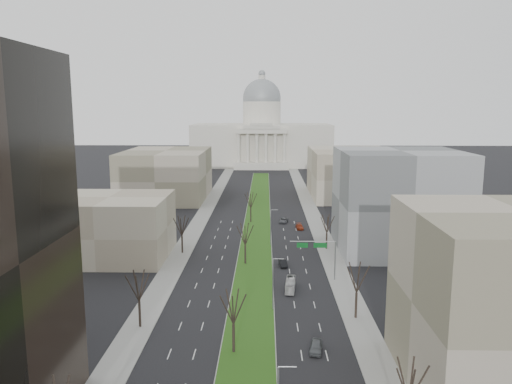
# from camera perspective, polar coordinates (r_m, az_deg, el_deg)

# --- Properties ---
(ground) EXTENTS (600.00, 600.00, 0.00)m
(ground) POSITION_cam_1_polar(r_m,az_deg,el_deg) (149.09, 0.17, -3.50)
(ground) COLOR black
(ground) RESTS_ON ground
(median) EXTENTS (8.00, 222.03, 0.20)m
(median) POSITION_cam_1_polar(r_m,az_deg,el_deg) (148.08, 0.16, -3.56)
(median) COLOR #999993
(median) RESTS_ON ground
(sidewalk_left) EXTENTS (5.00, 330.00, 0.15)m
(sidewalk_left) POSITION_cam_1_polar(r_m,az_deg,el_deg) (126.43, -8.02, -6.00)
(sidewalk_left) COLOR gray
(sidewalk_left) RESTS_ON ground
(sidewalk_right) EXTENTS (5.00, 330.00, 0.15)m
(sidewalk_right) POSITION_cam_1_polar(r_m,az_deg,el_deg) (125.76, 8.02, -6.08)
(sidewalk_right) COLOR gray
(sidewalk_right) RESTS_ON ground
(capitol) EXTENTS (80.00, 46.00, 55.00)m
(capitol) POSITION_cam_1_polar(r_m,az_deg,el_deg) (295.24, 0.66, 6.27)
(capitol) COLOR beige
(capitol) RESTS_ON ground
(building_beige_left) EXTENTS (26.00, 22.00, 14.00)m
(building_beige_left) POSITION_cam_1_polar(r_m,az_deg,el_deg) (118.81, -16.29, -3.87)
(building_beige_left) COLOR tan
(building_beige_left) RESTS_ON ground
(building_grey_right) EXTENTS (28.00, 26.00, 24.00)m
(building_grey_right) POSITION_cam_1_polar(r_m,az_deg,el_deg) (123.30, 15.95, -0.99)
(building_grey_right) COLOR slate
(building_grey_right) RESTS_ON ground
(building_far_left) EXTENTS (30.00, 40.00, 18.00)m
(building_far_left) POSITION_cam_1_polar(r_m,az_deg,el_deg) (190.52, -10.22, 2.00)
(building_far_left) COLOR gray
(building_far_left) RESTS_ON ground
(building_far_right) EXTENTS (30.00, 40.00, 18.00)m
(building_far_right) POSITION_cam_1_polar(r_m,az_deg,el_deg) (194.51, 10.77, 2.14)
(building_far_right) COLOR tan
(building_far_right) RESTS_ON ground
(tree_left_mid) EXTENTS (5.40, 5.40, 9.72)m
(tree_left_mid) POSITION_cam_1_polar(r_m,az_deg,el_deg) (80.42, -13.28, -10.27)
(tree_left_mid) COLOR black
(tree_left_mid) RESTS_ON ground
(tree_left_far) EXTENTS (5.28, 5.28, 9.50)m
(tree_left_far) POSITION_cam_1_polar(r_m,az_deg,el_deg) (118.00, -8.49, -3.75)
(tree_left_far) COLOR black
(tree_left_far) RESTS_ON ground
(tree_right_near) EXTENTS (5.16, 5.16, 9.29)m
(tree_right_near) POSITION_cam_1_polar(r_m,az_deg,el_deg) (56.50, 17.19, -19.82)
(tree_right_near) COLOR black
(tree_right_near) RESTS_ON ground
(tree_right_mid) EXTENTS (5.52, 5.52, 9.94)m
(tree_right_mid) POSITION_cam_1_polar(r_m,az_deg,el_deg) (83.03, 11.48, -9.44)
(tree_right_mid) COLOR black
(tree_right_mid) RESTS_ON ground
(tree_right_far) EXTENTS (5.04, 5.04, 9.07)m
(tree_right_far) POSITION_cam_1_polar(r_m,az_deg,el_deg) (121.23, 8.12, -3.53)
(tree_right_far) COLOR black
(tree_right_far) RESTS_ON ground
(tree_median_a) EXTENTS (5.40, 5.40, 9.72)m
(tree_median_a) POSITION_cam_1_polar(r_m,az_deg,el_deg) (70.68, -2.61, -12.87)
(tree_median_a) COLOR black
(tree_median_a) RESTS_ON ground
(tree_median_b) EXTENTS (5.40, 5.40, 9.72)m
(tree_median_b) POSITION_cam_1_polar(r_m,az_deg,el_deg) (108.65, -1.24, -4.74)
(tree_median_b) COLOR black
(tree_median_b) RESTS_ON ground
(tree_median_c) EXTENTS (5.40, 5.40, 9.72)m
(tree_median_c) POSITION_cam_1_polar(r_m,az_deg,el_deg) (147.69, -0.61, -0.86)
(tree_median_c) COLOR black
(tree_median_c) RESTS_ON ground
(streetlamp_median_b) EXTENTS (1.90, 0.20, 9.16)m
(streetlamp_median_b) POSITION_cam_1_polar(r_m,az_deg,el_deg) (85.33, 1.99, -10.39)
(streetlamp_median_b) COLOR gray
(streetlamp_median_b) RESTS_ON ground
(streetlamp_median_c) EXTENTS (1.90, 0.20, 9.16)m
(streetlamp_median_c) POSITION_cam_1_polar(r_m,az_deg,el_deg) (123.65, 1.72, -4.00)
(streetlamp_median_c) COLOR gray
(streetlamp_median_c) RESTS_ON ground
(mast_arm_signs) EXTENTS (9.12, 0.24, 8.09)m
(mast_arm_signs) POSITION_cam_1_polar(r_m,az_deg,el_deg) (99.80, 7.50, -6.67)
(mast_arm_signs) COLOR gray
(mast_arm_signs) RESTS_ON ground
(car_grey_near) EXTENTS (2.43, 4.53, 1.47)m
(car_grey_near) POSITION_cam_1_polar(r_m,az_deg,el_deg) (74.17, 6.88, -17.12)
(car_grey_near) COLOR #4E5256
(car_grey_near) RESTS_ON ground
(car_black) EXTENTS (1.96, 4.38, 1.40)m
(car_black) POSITION_cam_1_polar(r_m,az_deg,el_deg) (109.21, 3.10, -8.11)
(car_black) COLOR black
(car_black) RESTS_ON ground
(car_red) EXTENTS (2.22, 4.80, 1.36)m
(car_red) POSITION_cam_1_polar(r_m,az_deg,el_deg) (141.70, 5.00, -3.96)
(car_red) COLOR maroon
(car_red) RESTS_ON ground
(car_grey_far) EXTENTS (2.99, 5.10, 1.33)m
(car_grey_far) POSITION_cam_1_polar(r_m,az_deg,el_deg) (149.10, 3.18, -3.26)
(car_grey_far) COLOR #47494E
(car_grey_far) RESTS_ON ground
(box_van) EXTENTS (2.37, 7.29, 2.00)m
(box_van) POSITION_cam_1_polar(r_m,az_deg,el_deg) (95.89, 3.95, -10.52)
(box_van) COLOR silver
(box_van) RESTS_ON ground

